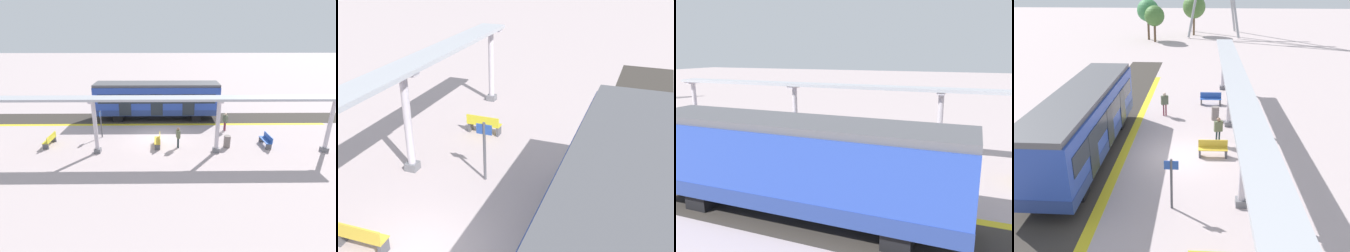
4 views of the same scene
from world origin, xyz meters
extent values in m
plane|color=#B3A2A2|center=(0.00, 0.00, 0.00)|extent=(176.00, 176.00, 0.00)
cube|color=gold|center=(-2.95, 0.00, 0.00)|extent=(0.45, 30.43, 0.01)
cube|color=#38332D|center=(-4.77, 0.00, 0.00)|extent=(3.20, 42.43, 0.01)
cube|color=#2643A2|center=(-4.77, -0.13, 1.94)|extent=(2.60, 11.57, 2.60)
cube|color=navy|center=(-4.77, -0.13, 0.92)|extent=(2.63, 11.59, 0.55)
cube|color=#515156|center=(-4.77, -0.13, 3.36)|extent=(2.39, 11.57, 0.24)
cube|color=#1E262D|center=(-3.46, -0.13, 2.25)|extent=(0.03, 10.65, 0.84)
cube|color=#1E262D|center=(-3.46, -3.03, 1.69)|extent=(0.04, 1.10, 2.00)
cube|color=#1E262D|center=(-3.46, -0.13, 1.69)|extent=(0.04, 1.10, 2.00)
cube|color=#1E262D|center=(-3.46, 2.76, 1.69)|extent=(0.04, 1.10, 2.00)
cube|color=black|center=(-4.77, 3.57, 0.32)|extent=(2.21, 0.90, 0.64)
cube|color=black|center=(-4.77, -3.84, 0.32)|extent=(2.21, 0.90, 0.64)
cube|color=slate|center=(2.72, -4.09, 0.15)|extent=(0.44, 0.44, 0.30)
cylinder|color=#BAB2BB|center=(2.72, -4.09, 1.98)|extent=(0.28, 0.28, 3.36)
cube|color=#BAB2BB|center=(2.72, -4.09, 3.72)|extent=(1.10, 0.36, 0.12)
cube|color=slate|center=(2.72, 4.19, 0.15)|extent=(0.44, 0.44, 0.30)
cylinder|color=#BAB2BB|center=(2.72, 4.19, 1.98)|extent=(0.28, 0.28, 3.36)
cube|color=#BAB2BB|center=(2.72, 4.19, 3.72)|extent=(1.10, 0.36, 0.12)
cube|color=slate|center=(2.72, 11.86, 0.15)|extent=(0.44, 0.44, 0.30)
cylinder|color=#BAB2BB|center=(2.72, 11.86, 1.98)|extent=(0.28, 0.28, 3.36)
cube|color=#BAB2BB|center=(2.72, 11.86, 3.72)|extent=(1.10, 0.36, 0.12)
cube|color=#A8AAB2|center=(2.72, 0.02, 3.86)|extent=(1.20, 24.48, 0.16)
cube|color=#2A54AD|center=(1.70, 8.02, 0.44)|extent=(1.51, 0.47, 0.04)
cube|color=#2A54AD|center=(1.70, 8.21, 0.66)|extent=(1.50, 0.09, 0.40)
cube|color=#4C4C51|center=(2.37, 8.04, 0.21)|extent=(0.11, 0.40, 0.42)
cube|color=#4C4C51|center=(1.03, 8.01, 0.21)|extent=(0.11, 0.40, 0.42)
cube|color=gold|center=(1.68, 0.05, 0.44)|extent=(1.51, 0.48, 0.04)
cube|color=gold|center=(1.68, 0.24, 0.66)|extent=(1.50, 0.10, 0.40)
cube|color=#4C4C51|center=(2.35, 0.06, 0.21)|extent=(0.11, 0.40, 0.42)
cube|color=#4C4C51|center=(1.02, 0.03, 0.21)|extent=(0.11, 0.40, 0.42)
cylinder|color=slate|center=(1.94, 5.13, 0.44)|extent=(0.48, 0.48, 0.89)
cylinder|color=#4C4C51|center=(-0.05, -4.43, 1.10)|extent=(0.10, 0.10, 2.20)
cube|color=#284C9E|center=(-0.05, -4.43, 1.95)|extent=(0.56, 0.04, 0.36)
cylinder|color=brown|center=(-1.43, 5.66, 0.39)|extent=(0.10, 0.10, 0.79)
cylinder|color=brown|center=(-1.28, 5.72, 0.39)|extent=(0.10, 0.10, 0.79)
cube|color=#535D48|center=(-1.36, 5.69, 1.08)|extent=(0.50, 0.36, 0.59)
sphere|color=beige|center=(-1.36, 5.69, 1.48)|extent=(0.21, 0.21, 0.21)
cylinder|color=#1D2B2D|center=(1.91, 1.54, 0.39)|extent=(0.10, 0.10, 0.78)
cylinder|color=#1D2B2D|center=(2.06, 1.57, 0.39)|extent=(0.10, 0.10, 0.78)
cube|color=#555E44|center=(1.99, 1.56, 1.07)|extent=(0.49, 0.30, 0.58)
sphere|color=#89674F|center=(1.99, 1.56, 1.46)|extent=(0.21, 0.21, 0.21)
camera|label=1|loc=(18.86, 0.62, 7.92)|focal=27.21mm
camera|label=2|loc=(-5.10, 7.00, 7.74)|focal=43.71mm
camera|label=3|loc=(-14.44, -5.65, 5.69)|focal=35.97mm
camera|label=4|loc=(1.04, -16.27, 8.63)|focal=38.17mm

